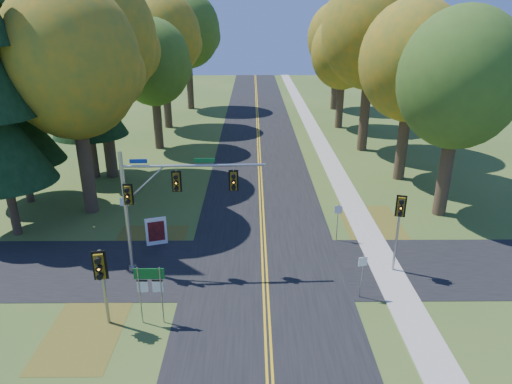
{
  "coord_description": "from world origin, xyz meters",
  "views": [
    {
      "loc": [
        -0.59,
        -18.31,
        12.16
      ],
      "look_at": [
        -0.42,
        4.49,
        3.2
      ],
      "focal_mm": 32.0,
      "sensor_mm": 36.0,
      "label": 1
    }
  ],
  "objects_px": {
    "traffic_mast": "(161,197)",
    "east_signal_pole": "(400,215)",
    "info_kiosk": "(156,231)",
    "route_sign_cluster": "(150,284)"
  },
  "relations": [
    {
      "from": "traffic_mast",
      "to": "east_signal_pole",
      "type": "relative_size",
      "value": 1.65
    },
    {
      "from": "traffic_mast",
      "to": "route_sign_cluster",
      "type": "xyz_separation_m",
      "value": [
        0.18,
        -4.18,
        -2.15
      ]
    },
    {
      "from": "east_signal_pole",
      "to": "info_kiosk",
      "type": "xyz_separation_m",
      "value": [
        -12.43,
        3.08,
        -2.37
      ]
    },
    {
      "from": "east_signal_pole",
      "to": "route_sign_cluster",
      "type": "relative_size",
      "value": 1.57
    },
    {
      "from": "route_sign_cluster",
      "to": "info_kiosk",
      "type": "distance_m",
      "value": 7.15
    },
    {
      "from": "east_signal_pole",
      "to": "info_kiosk",
      "type": "bearing_deg",
      "value": -177.29
    },
    {
      "from": "traffic_mast",
      "to": "info_kiosk",
      "type": "relative_size",
      "value": 4.27
    },
    {
      "from": "traffic_mast",
      "to": "east_signal_pole",
      "type": "bearing_deg",
      "value": -3.56
    },
    {
      "from": "traffic_mast",
      "to": "info_kiosk",
      "type": "height_order",
      "value": "traffic_mast"
    },
    {
      "from": "traffic_mast",
      "to": "east_signal_pole",
      "type": "distance_m",
      "value": 11.46
    }
  ]
}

